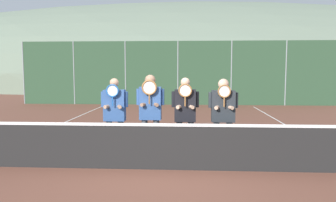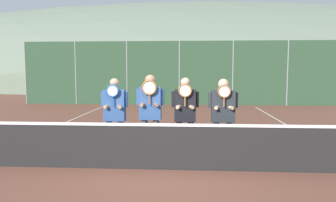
% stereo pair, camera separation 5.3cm
% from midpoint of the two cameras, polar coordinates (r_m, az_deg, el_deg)
% --- Properties ---
extents(ground_plane, '(120.00, 120.00, 0.00)m').
position_cam_midpoint_polar(ground_plane, '(6.56, -1.26, -11.85)').
color(ground_plane, brown).
extents(hill_distant, '(120.36, 66.87, 23.40)m').
position_cam_midpoint_polar(hill_distant, '(57.23, 3.28, 3.57)').
color(hill_distant, slate).
rests_on(hill_distant, ground_plane).
extents(clubhouse_building, '(13.30, 5.50, 3.81)m').
position_cam_midpoint_polar(clubhouse_building, '(25.75, 4.23, 5.45)').
color(clubhouse_building, '#9EA3A8').
rests_on(clubhouse_building, ground_plane).
extents(fence_back, '(17.59, 0.06, 3.51)m').
position_cam_midpoint_polar(fence_back, '(18.10, 2.07, 4.88)').
color(fence_back, gray).
rests_on(fence_back, ground_plane).
extents(tennis_net, '(10.77, 0.09, 1.02)m').
position_cam_midpoint_polar(tennis_net, '(6.44, -1.27, -7.81)').
color(tennis_net, gray).
rests_on(tennis_net, ground_plane).
extents(court_line_left_sideline, '(0.05, 16.00, 0.01)m').
position_cam_midpoint_polar(court_line_left_sideline, '(10.49, -22.16, -5.63)').
color(court_line_left_sideline, white).
rests_on(court_line_left_sideline, ground_plane).
extents(court_line_right_sideline, '(0.05, 16.00, 0.01)m').
position_cam_midpoint_polar(court_line_right_sideline, '(10.05, 23.95, -6.17)').
color(court_line_right_sideline, white).
rests_on(court_line_right_sideline, ground_plane).
extents(player_leftmost, '(0.59, 0.34, 1.77)m').
position_cam_midpoint_polar(player_leftmost, '(7.17, -9.07, -1.95)').
color(player_leftmost, '#232838').
rests_on(player_leftmost, ground_plane).
extents(player_center_left, '(0.60, 0.34, 1.85)m').
position_cam_midpoint_polar(player_center_left, '(7.02, -2.89, -1.46)').
color(player_center_left, '#56565B').
rests_on(player_center_left, ground_plane).
extents(player_center_right, '(0.58, 0.34, 1.79)m').
position_cam_midpoint_polar(player_center_right, '(6.94, 3.21, -2.06)').
color(player_center_right, '#56565B').
rests_on(player_center_right, ground_plane).
extents(player_rightmost, '(0.63, 0.34, 1.76)m').
position_cam_midpoint_polar(player_rightmost, '(7.05, 9.78, -1.88)').
color(player_rightmost, '#56565B').
rests_on(player_rightmost, ground_plane).
extents(car_far_left, '(4.63, 1.94, 1.73)m').
position_cam_midpoint_polar(car_far_left, '(22.26, -11.53, 2.66)').
color(car_far_left, silver).
rests_on(car_far_left, ground_plane).
extents(car_left_of_center, '(4.34, 1.90, 1.70)m').
position_cam_midpoint_polar(car_left_of_center, '(21.83, 1.56, 2.68)').
color(car_left_of_center, slate).
rests_on(car_left_of_center, ground_plane).
extents(car_center, '(4.35, 2.02, 1.82)m').
position_cam_midpoint_polar(car_center, '(21.98, 14.39, 2.66)').
color(car_center, '#285638').
rests_on(car_center, ground_plane).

